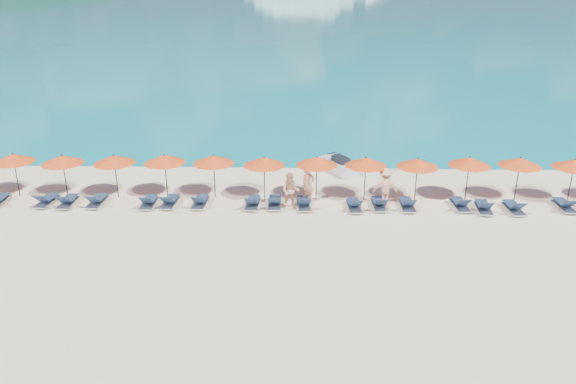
{
  "coord_description": "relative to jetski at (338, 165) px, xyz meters",
  "views": [
    {
      "loc": [
        0.62,
        -21.13,
        10.55
      ],
      "look_at": [
        0.0,
        3.0,
        1.2
      ],
      "focal_mm": 35.0,
      "sensor_mm": 36.0,
      "label": 1
    }
  ],
  "objects": [
    {
      "name": "lounger_9",
      "position": [
        -4.48,
        -5.33,
        -0.16
      ],
      "size": [
        0.71,
        1.73,
        0.66
      ],
      "rotation": [
        0.0,
        0.0,
        -0.05
      ],
      "color": "silver",
      "rests_on": "ground"
    },
    {
      "name": "umbrella_12",
      "position": [
        11.12,
        -4.33,
        1.63
      ],
      "size": [
        2.1,
        2.1,
        2.28
      ],
      "color": "black",
      "rests_on": "ground"
    },
    {
      "name": "lounger_10",
      "position": [
        -3.41,
        -5.27,
        -0.16
      ],
      "size": [
        0.65,
        1.71,
        0.66
      ],
      "rotation": [
        0.0,
        0.0,
        0.01
      ],
      "color": "silver",
      "rests_on": "ground"
    },
    {
      "name": "lounger_7",
      "position": [
        -8.54,
        -5.28,
        -0.16
      ],
      "size": [
        0.72,
        1.73,
        0.66
      ],
      "rotation": [
        0.0,
        0.0,
        -0.06
      ],
      "color": "silver",
      "rests_on": "ground"
    },
    {
      "name": "umbrella_6",
      "position": [
        -3.95,
        -4.36,
        1.63
      ],
      "size": [
        2.1,
        2.1,
        2.28
      ],
      "color": "black",
      "rests_on": "ground"
    },
    {
      "name": "headland_small",
      "position": [
        -152.73,
        550.62,
        -35.39
      ],
      "size": [
        162.0,
        126.0,
        85.5
      ],
      "color": "black",
      "rests_on": "ground"
    },
    {
      "name": "umbrella_2",
      "position": [
        -13.98,
        -4.32,
        1.63
      ],
      "size": [
        2.1,
        2.1,
        2.28
      ],
      "color": "black",
      "rests_on": "ground"
    },
    {
      "name": "lounger_6",
      "position": [
        -9.55,
        -5.36,
        -0.16
      ],
      "size": [
        0.64,
        1.71,
        0.66
      ],
      "rotation": [
        0.0,
        0.0,
        0.01
      ],
      "color": "silver",
      "rests_on": "ground"
    },
    {
      "name": "umbrella_5",
      "position": [
        -6.49,
        -4.11,
        1.63
      ],
      "size": [
        2.1,
        2.1,
        2.28
      ],
      "color": "black",
      "rests_on": "ground"
    },
    {
      "name": "lounger_14",
      "position": [
        3.01,
        -5.36,
        -0.16
      ],
      "size": [
        0.63,
        1.7,
        0.66
      ],
      "rotation": [
        0.0,
        0.0,
        -0.01
      ],
      "color": "silver",
      "rests_on": "ground"
    },
    {
      "name": "lounger_11",
      "position": [
        -1.98,
        -5.34,
        -0.16
      ],
      "size": [
        0.78,
        1.75,
        0.66
      ],
      "rotation": [
        0.0,
        0.0,
        0.09
      ],
      "color": "silver",
      "rests_on": "ground"
    },
    {
      "name": "umbrella_1",
      "position": [
        -16.53,
        -4.15,
        1.63
      ],
      "size": [
        2.1,
        2.1,
        2.28
      ],
      "color": "black",
      "rests_on": "ground"
    },
    {
      "name": "lounger_13",
      "position": [
        1.66,
        -5.32,
        -0.16
      ],
      "size": [
        0.67,
        1.72,
        0.66
      ],
      "rotation": [
        0.0,
        0.0,
        0.03
      ],
      "color": "silver",
      "rests_on": "ground"
    },
    {
      "name": "lounger_18",
      "position": [
        10.56,
        -5.26,
        -0.16
      ],
      "size": [
        0.64,
        1.71,
        0.66
      ],
      "rotation": [
        0.0,
        0.0,
        0.01
      ],
      "color": "silver",
      "rests_on": "ground"
    },
    {
      "name": "lounger_12",
      "position": [
        0.44,
        -5.5,
        -0.16
      ],
      "size": [
        0.72,
        1.73,
        0.66
      ],
      "rotation": [
        0.0,
        0.0,
        0.06
      ],
      "color": "silver",
      "rests_on": "ground"
    },
    {
      "name": "umbrella_7",
      "position": [
        -1.37,
        -4.24,
        1.63
      ],
      "size": [
        2.1,
        2.1,
        2.28
      ],
      "color": "black",
      "rests_on": "ground"
    },
    {
      "name": "lounger_4",
      "position": [
        -13.54,
        -5.38,
        -0.16
      ],
      "size": [
        0.69,
        1.72,
        0.66
      ],
      "rotation": [
        0.0,
        0.0,
        0.04
      ],
      "color": "silver",
      "rests_on": "ground"
    },
    {
      "name": "lounger_5",
      "position": [
        -12.13,
        -5.29,
        -0.16
      ],
      "size": [
        0.67,
        1.72,
        0.66
      ],
      "rotation": [
        0.0,
        0.0,
        -0.03
      ],
      "color": "silver",
      "rests_on": "ground"
    },
    {
      "name": "lounger_3",
      "position": [
        -14.63,
        -5.29,
        -0.16
      ],
      "size": [
        0.77,
        1.75,
        0.66
      ],
      "rotation": [
        0.0,
        0.0,
        -0.09
      ],
      "color": "silver",
      "rests_on": "ground"
    },
    {
      "name": "umbrella_9",
      "position": [
        3.55,
        -4.38,
        1.63
      ],
      "size": [
        2.1,
        2.1,
        2.28
      ],
      "color": "black",
      "rests_on": "ground"
    },
    {
      "name": "umbrella_3",
      "position": [
        -11.41,
        -4.23,
        1.63
      ],
      "size": [
        2.1,
        2.1,
        2.28
      ],
      "color": "black",
      "rests_on": "ground"
    },
    {
      "name": "beachgoer_c",
      "position": [
        1.99,
        -4.82,
        0.54
      ],
      "size": [
        1.2,
        0.56,
        1.86
      ],
      "primitive_type": "imported",
      "rotation": [
        0.0,
        0.0,
        3.14
      ],
      "color": "tan",
      "rests_on": "ground"
    },
    {
      "name": "lounger_17",
      "position": [
        8.02,
        -5.63,
        -0.16
      ],
      "size": [
        0.68,
        1.72,
        0.66
      ],
      "rotation": [
        0.0,
        0.0,
        0.04
      ],
      "color": "silver",
      "rests_on": "ground"
    },
    {
      "name": "jetski",
      "position": [
        0.0,
        0.0,
        0.0
      ],
      "size": [
        2.21,
        2.81,
        0.95
      ],
      "rotation": [
        0.0,
        0.0,
        0.53
      ],
      "color": "silver",
      "rests_on": "ground"
    },
    {
      "name": "ground",
      "position": [
        -2.73,
        -9.38,
        -0.39
      ],
      "size": [
        1400.0,
        1400.0,
        0.0
      ],
      "primitive_type": "plane",
      "color": "beige"
    },
    {
      "name": "umbrella_4",
      "position": [
        -8.93,
        -4.09,
        1.63
      ],
      "size": [
        2.1,
        2.1,
        2.28
      ],
      "color": "black",
      "rests_on": "ground"
    },
    {
      "name": "beachgoer_a",
      "position": [
        -1.8,
        -4.7,
        0.54
      ],
      "size": [
        0.81,
        0.72,
        1.86
      ],
      "primitive_type": "imported",
      "rotation": [
        0.0,
        0.0,
        0.51
      ],
      "color": "tan",
      "rests_on": "ground"
    },
    {
      "name": "lounger_15",
      "position": [
        5.57,
        -5.26,
        -0.16
      ],
      "size": [
        0.69,
        1.72,
        0.66
      ],
      "rotation": [
        0.0,
        0.0,
        0.04
      ],
      "color": "silver",
      "rests_on": "ground"
    },
    {
      "name": "beachgoer_b",
      "position": [
        -2.63,
        -5.45,
        0.51
      ],
      "size": [
        0.95,
        0.64,
        1.8
      ],
      "primitive_type": "imported",
      "rotation": [
        0.0,
        0.0,
        -0.17
      ],
      "color": "tan",
      "rests_on": "ground"
    },
    {
      "name": "umbrella_8",
      "position": [
        1.04,
        -4.28,
        1.63
      ],
      "size": [
        2.1,
        2.1,
        2.28
      ],
      "color": "black",
      "rests_on": "ground"
    },
    {
      "name": "lounger_8",
      "position": [
        -7.05,
        -5.26,
        -0.16
      ],
      "size": [
        0.68,
        1.72,
        0.66
      ],
      "rotation": [
        0.0,
        0.0,
        -0.03
      ],
      "color": "silver",
      "rests_on": "ground"
    },
    {
      "name": "lounger_16",
      "position": [
        6.6,
        -5.6,
        -0.16
      ],
      "size": [
        0.76,
        1.75,
        0.66
      ],
      "rotation": [
        0.0,
        0.0,
        -0.08
      ],
      "color": "silver",
      "rests_on": "ground"
    },
    {
      "name": "umbrella_11",
      "position": [
        8.59,
        -4.11,
        1.63
      ],
      "size": [
        2.1,
        2.1,
        2.28
      ],
      "color": "black",
      "rests_on": "ground"
    },
    {
      "name": "umbrella_10",
      "position": [
        6.13,
        -4.1,
        1.63
      ],
      "size": [
        2.1,
        2.1,
        2.28
      ],
      "color": "black",
      "rests_on": "ground"
    }
  ]
}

